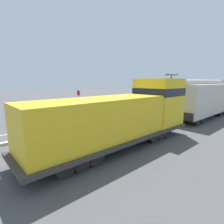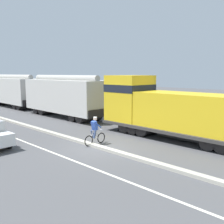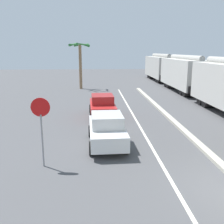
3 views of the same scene
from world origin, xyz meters
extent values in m
cube|color=#B2AD9E|center=(0.00, 6.00, 0.08)|extent=(0.36, 36.00, 0.16)
cube|color=silver|center=(-2.40, 6.00, 0.00)|extent=(0.14, 36.00, 0.01)
cube|color=black|center=(5.06, 15.77, 0.95)|extent=(2.61, 0.10, 0.70)
cylinder|color=black|center=(5.06, 14.30, 0.45)|extent=(2.46, 0.90, 0.90)
cylinder|color=black|center=(5.06, 13.20, 0.45)|extent=(2.46, 0.90, 0.90)
cube|color=beige|center=(5.06, 22.12, 2.15)|extent=(2.90, 10.40, 3.10)
cylinder|color=#A19F98|center=(5.06, 22.12, 3.88)|extent=(0.60, 9.88, 0.60)
cube|color=black|center=(5.06, 27.37, 0.95)|extent=(2.61, 0.10, 0.70)
cube|color=black|center=(5.06, 16.87, 0.95)|extent=(2.61, 0.10, 0.70)
cylinder|color=black|center=(5.06, 25.90, 0.45)|extent=(2.46, 0.90, 0.90)
cylinder|color=black|center=(5.06, 24.80, 0.45)|extent=(2.46, 0.90, 0.90)
cylinder|color=black|center=(5.06, 19.45, 0.45)|extent=(2.46, 0.90, 0.90)
cylinder|color=black|center=(5.06, 18.35, 0.45)|extent=(2.46, 0.90, 0.90)
cube|color=#B3B1A9|center=(5.06, 33.72, 2.15)|extent=(2.90, 10.40, 3.10)
cylinder|color=#989690|center=(5.06, 33.72, 3.88)|extent=(0.60, 9.88, 0.60)
cube|color=black|center=(5.06, 38.97, 0.95)|extent=(2.61, 0.10, 0.70)
cube|color=black|center=(5.06, 28.47, 0.95)|extent=(2.61, 0.10, 0.70)
cylinder|color=black|center=(5.06, 37.50, 0.45)|extent=(2.46, 0.90, 0.90)
cylinder|color=black|center=(5.06, 36.40, 0.45)|extent=(2.46, 0.90, 0.90)
cylinder|color=black|center=(5.06, 31.05, 0.45)|extent=(2.46, 0.90, 0.90)
cylinder|color=black|center=(5.06, 29.95, 0.45)|extent=(2.46, 0.90, 0.90)
cube|color=silver|center=(-4.61, 4.85, 0.67)|extent=(1.85, 4.26, 0.70)
cube|color=beige|center=(-4.60, 4.70, 1.32)|extent=(1.57, 1.95, 0.60)
cube|color=#1E232D|center=(-4.64, 5.70, 1.27)|extent=(1.43, 0.17, 0.51)
cylinder|color=black|center=(-5.46, 6.12, 0.32)|extent=(0.24, 0.65, 0.64)
cylinder|color=black|center=(-3.85, 6.18, 0.32)|extent=(0.24, 0.65, 0.64)
cylinder|color=black|center=(-5.37, 3.52, 0.32)|extent=(0.24, 0.65, 0.64)
cylinder|color=black|center=(-3.75, 3.58, 0.32)|extent=(0.24, 0.65, 0.64)
cube|color=red|center=(-4.70, 10.61, 0.67)|extent=(1.86, 4.26, 0.70)
cube|color=maroon|center=(-4.69, 10.46, 1.32)|extent=(1.57, 1.96, 0.60)
cube|color=#1E232D|center=(-4.73, 11.46, 1.27)|extent=(1.43, 0.17, 0.51)
cylinder|color=black|center=(-5.55, 11.88, 0.32)|extent=(0.24, 0.65, 0.64)
cylinder|color=black|center=(-3.94, 11.94, 0.32)|extent=(0.24, 0.65, 0.64)
cylinder|color=black|center=(-5.45, 9.28, 0.32)|extent=(0.24, 0.65, 0.64)
cylinder|color=black|center=(-3.84, 9.34, 0.32)|extent=(0.24, 0.65, 0.64)
cylinder|color=gray|center=(-7.32, 2.42, 1.10)|extent=(0.07, 0.07, 2.20)
cylinder|color=red|center=(-7.32, 2.44, 2.50)|extent=(0.76, 0.03, 0.76)
cylinder|color=white|center=(-7.32, 2.46, 2.50)|extent=(0.48, 0.01, 0.48)
cylinder|color=#846647|center=(-7.04, 25.05, 2.67)|extent=(0.36, 0.36, 5.33)
cone|color=#2D7033|center=(-6.14, 25.04, 5.38)|extent=(0.35, 1.81, 0.34)
cone|color=#2D7033|center=(-6.93, 25.95, 5.38)|extent=(1.85, 0.54, 0.50)
cone|color=#2D7033|center=(-7.85, 25.44, 5.38)|extent=(1.08, 1.78, 0.49)
cone|color=#2D7033|center=(-7.78, 24.54, 5.38)|extent=(1.28, 1.67, 0.35)
cone|color=#2D7033|center=(-6.70, 24.22, 5.38)|extent=(1.82, 0.98, 0.66)
camera|label=1|loc=(12.54, -9.56, 4.03)|focal=28.00mm
camera|label=2|loc=(-10.00, -11.16, 4.37)|focal=42.00mm
camera|label=3|loc=(-5.10, -7.79, 4.68)|focal=42.00mm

